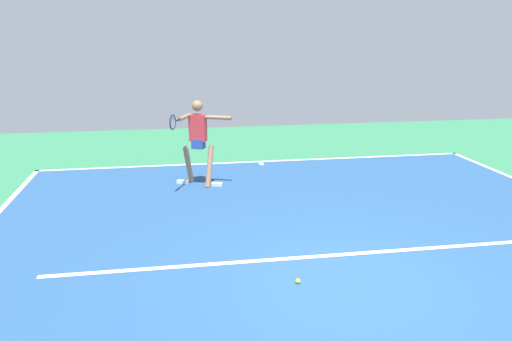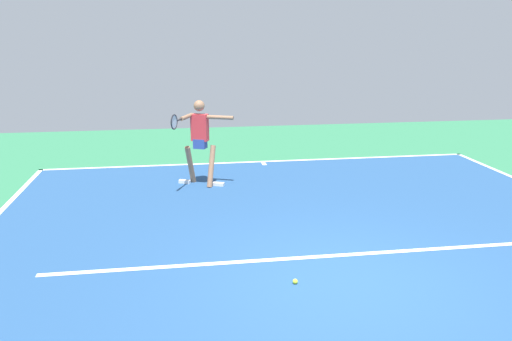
{
  "view_description": "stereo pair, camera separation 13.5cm",
  "coord_description": "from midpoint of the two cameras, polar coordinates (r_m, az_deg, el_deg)",
  "views": [
    {
      "loc": [
        2.19,
        5.72,
        3.1
      ],
      "look_at": [
        0.8,
        -2.37,
        0.9
      ],
      "focal_mm": 36.07,
      "sensor_mm": 36.0,
      "label": 1
    },
    {
      "loc": [
        2.06,
        5.74,
        3.1
      ],
      "look_at": [
        0.8,
        -2.37,
        0.9
      ],
      "focal_mm": 36.07,
      "sensor_mm": 36.0,
      "label": 2
    }
  ],
  "objects": [
    {
      "name": "tennis_player",
      "position": [
        10.64,
        -6.83,
        3.69
      ],
      "size": [
        1.26,
        1.2,
        1.8
      ],
      "rotation": [
        0.0,
        0.0,
        -0.4
      ],
      "color": "#9E7051",
      "rests_on": "ground_plane"
    },
    {
      "name": "court_line_baseline_near",
      "position": [
        12.8,
        0.11,
        1.0
      ],
      "size": [
        10.62,
        0.1,
        0.01
      ],
      "primitive_type": "cube",
      "color": "white",
      "rests_on": "ground_plane"
    },
    {
      "name": "court_surface",
      "position": [
        6.85,
        9.67,
        -12.1
      ],
      "size": [
        10.62,
        13.1,
        0.0
      ],
      "primitive_type": "cube",
      "color": "navy",
      "rests_on": "ground_plane"
    },
    {
      "name": "court_line_centre_mark",
      "position": [
        12.6,
        0.26,
        0.79
      ],
      "size": [
        0.1,
        0.3,
        0.01
      ],
      "primitive_type": "cube",
      "color": "white",
      "rests_on": "ground_plane"
    },
    {
      "name": "tennis_ball_by_sideline",
      "position": [
        6.73,
        4.1,
        -12.14
      ],
      "size": [
        0.07,
        0.07,
        0.07
      ],
      "primitive_type": "sphere",
      "color": "#CCE033",
      "rests_on": "ground_plane"
    },
    {
      "name": "ground_plane",
      "position": [
        6.85,
        9.67,
        -12.12
      ],
      "size": [
        22.98,
        22.98,
        0.0
      ],
      "primitive_type": "plane",
      "color": "#2D754C"
    },
    {
      "name": "court_line_service",
      "position": [
        7.56,
        7.59,
        -9.33
      ],
      "size": [
        7.97,
        0.1,
        0.01
      ],
      "primitive_type": "cube",
      "color": "white",
      "rests_on": "ground_plane"
    }
  ]
}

